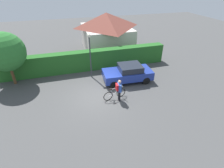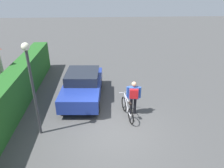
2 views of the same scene
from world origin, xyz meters
name	(u,v)px [view 2 (image 2 of 2)]	position (x,y,z in m)	size (l,w,h in m)	color
ground_plane	(114,131)	(0.00, 0.00, 0.00)	(60.00, 60.00, 0.00)	#454545
parked_car_near	(83,85)	(2.81, 1.44, 0.75)	(4.05, 2.04, 1.44)	navy
bicycle	(127,109)	(1.03, -0.66, 0.39)	(1.71, 0.53, 0.99)	black
person_rider	(134,95)	(1.24, -0.95, 0.98)	(0.38, 0.66, 1.63)	black
street_lamp	(31,78)	(0.05, 2.98, 2.47)	(0.28, 0.28, 3.75)	#38383D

